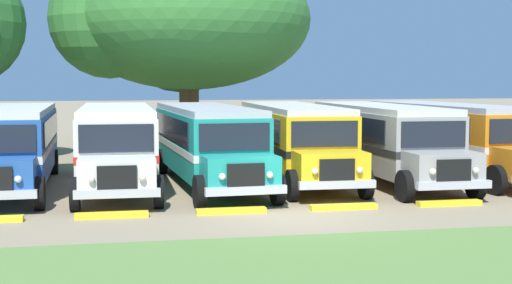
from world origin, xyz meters
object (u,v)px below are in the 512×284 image
Objects in this scene: parked_bus_slot_4 at (382,138)px; parked_bus_slot_5 at (449,135)px; parked_bus_slot_3 at (294,138)px; broad_shade_tree at (187,19)px; parked_bus_slot_2 at (208,141)px; parked_bus_slot_0 at (13,143)px; parked_bus_slot_1 at (116,142)px.

parked_bus_slot_4 and parked_bus_slot_5 have the same top height.
broad_shade_tree is (-2.80, 12.05, 5.36)m from parked_bus_slot_3.
parked_bus_slot_5 is at bearing 90.06° from parked_bus_slot_2.
parked_bus_slot_5 is at bearing 90.88° from parked_bus_slot_3.
parked_bus_slot_5 is at bearing 103.40° from parked_bus_slot_4.
parked_bus_slot_0 is 1.00× the size of parked_bus_slot_4.
parked_bus_slot_0 is 6.83m from parked_bus_slot_2.
parked_bus_slot_0 is 0.74× the size of broad_shade_tree.
parked_bus_slot_4 is 3.20m from parked_bus_slot_5.
parked_bus_slot_3 is (6.61, 0.44, 0.00)m from parked_bus_slot_1.
parked_bus_slot_1 is at bearing -93.40° from parked_bus_slot_5.
broad_shade_tree is at bearing -148.11° from parked_bus_slot_5.
parked_bus_slot_4 is 0.74× the size of broad_shade_tree.
parked_bus_slot_1 is at bearing -106.96° from broad_shade_tree.
parked_bus_slot_4 is at bearing 85.59° from parked_bus_slot_0.
parked_bus_slot_2 is at bearing 84.10° from parked_bus_slot_0.
parked_bus_slot_3 is at bearing 94.02° from parked_bus_slot_1.
parked_bus_slot_2 is at bearing -91.67° from parked_bus_slot_5.
parked_bus_slot_5 is at bearing 88.86° from parked_bus_slot_0.
broad_shade_tree is at bearing -166.08° from parked_bus_slot_3.
broad_shade_tree is at bearing -155.55° from parked_bus_slot_4.
parked_bus_slot_3 is at bearing -95.30° from parked_bus_slot_5.
parked_bus_slot_0 is at bearing -88.62° from parked_bus_slot_3.
broad_shade_tree is at bearing 147.26° from parked_bus_slot_0.
parked_bus_slot_2 is (3.24, -0.18, 0.00)m from parked_bus_slot_1.
parked_bus_slot_0 is 15.19m from broad_shade_tree.
parked_bus_slot_4 is (3.26, -0.78, 0.00)m from parked_bus_slot_3.
parked_bus_slot_3 is 13.48m from broad_shade_tree.
parked_bus_slot_5 is (12.96, 0.44, 0.00)m from parked_bus_slot_1.
parked_bus_slot_5 is (9.72, 0.63, 0.00)m from parked_bus_slot_2.
parked_bus_slot_1 and parked_bus_slot_5 have the same top height.
parked_bus_slot_0 and parked_bus_slot_5 have the same top height.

